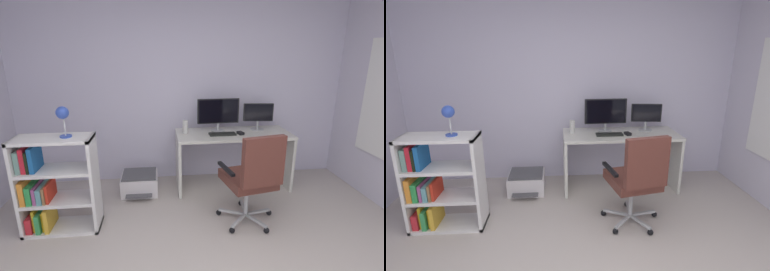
% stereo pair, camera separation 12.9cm
% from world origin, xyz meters
% --- Properties ---
extents(wall_back, '(4.50, 0.10, 2.58)m').
position_xyz_m(wall_back, '(0.00, 2.61, 1.29)').
color(wall_back, silver).
rests_on(wall_back, ground).
extents(desk, '(1.49, 0.62, 0.76)m').
position_xyz_m(desk, '(0.61, 2.17, 0.56)').
color(desk, silver).
rests_on(desk, ground).
extents(monitor_main, '(0.55, 0.18, 0.43)m').
position_xyz_m(monitor_main, '(0.43, 2.27, 1.01)').
color(monitor_main, '#B2B5B7').
rests_on(monitor_main, desk).
extents(monitor_secondary, '(0.39, 0.18, 0.36)m').
position_xyz_m(monitor_secondary, '(0.97, 2.27, 0.98)').
color(monitor_secondary, '#B2B5B7').
rests_on(monitor_secondary, desk).
extents(keyboard, '(0.34, 0.13, 0.02)m').
position_xyz_m(keyboard, '(0.45, 2.09, 0.77)').
color(keyboard, black).
rests_on(keyboard, desk).
extents(computer_mouse, '(0.08, 0.11, 0.03)m').
position_xyz_m(computer_mouse, '(0.68, 2.08, 0.78)').
color(computer_mouse, black).
rests_on(computer_mouse, desk).
extents(desktop_speaker, '(0.07, 0.07, 0.17)m').
position_xyz_m(desktop_speaker, '(-0.02, 2.22, 0.84)').
color(desktop_speaker, silver).
rests_on(desktop_speaker, desk).
extents(office_chair, '(0.63, 0.68, 1.04)m').
position_xyz_m(office_chair, '(0.58, 1.23, 0.57)').
color(office_chair, '#B7BABC').
rests_on(office_chair, ground).
extents(bookshelf, '(0.74, 0.34, 1.00)m').
position_xyz_m(bookshelf, '(-1.46, 1.40, 0.47)').
color(bookshelf, white).
rests_on(bookshelf, ground).
extents(desk_lamp, '(0.12, 0.12, 0.30)m').
position_xyz_m(desk_lamp, '(-1.25, 1.40, 1.21)').
color(desk_lamp, '#314EB6').
rests_on(desk_lamp, bookshelf).
extents(printer, '(0.46, 0.50, 0.26)m').
position_xyz_m(printer, '(-0.63, 2.12, 0.13)').
color(printer, silver).
rests_on(printer, ground).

